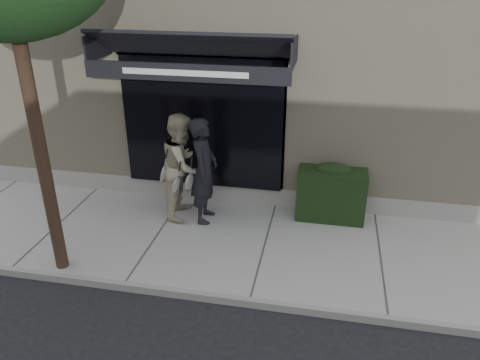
# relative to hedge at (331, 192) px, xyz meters

# --- Properties ---
(ground) EXTENTS (80.00, 80.00, 0.00)m
(ground) POSITION_rel_hedge_xyz_m (-1.10, -1.25, -0.66)
(ground) COLOR black
(ground) RESTS_ON ground
(sidewalk) EXTENTS (20.00, 3.00, 0.12)m
(sidewalk) POSITION_rel_hedge_xyz_m (-1.10, -1.25, -0.60)
(sidewalk) COLOR #9F9F9A
(sidewalk) RESTS_ON ground
(curb) EXTENTS (20.00, 0.10, 0.14)m
(curb) POSITION_rel_hedge_xyz_m (-1.10, -2.80, -0.59)
(curb) COLOR gray
(curb) RESTS_ON ground
(building_facade) EXTENTS (14.30, 8.04, 5.64)m
(building_facade) POSITION_rel_hedge_xyz_m (-1.11, 3.71, 2.08)
(building_facade) COLOR #C4B995
(building_facade) RESTS_ON ground
(hedge) EXTENTS (1.30, 0.70, 1.14)m
(hedge) POSITION_rel_hedge_xyz_m (0.00, 0.00, 0.00)
(hedge) COLOR black
(hedge) RESTS_ON sidewalk
(pedestrian_front) EXTENTS (0.83, 0.84, 2.05)m
(pedestrian_front) POSITION_rel_hedge_xyz_m (-2.38, -0.57, 0.49)
(pedestrian_front) COLOR black
(pedestrian_front) RESTS_ON sidewalk
(pedestrian_back) EXTENTS (0.81, 1.02, 2.06)m
(pedestrian_back) POSITION_rel_hedge_xyz_m (-2.84, -0.42, 0.49)
(pedestrian_back) COLOR beige
(pedestrian_back) RESTS_ON sidewalk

